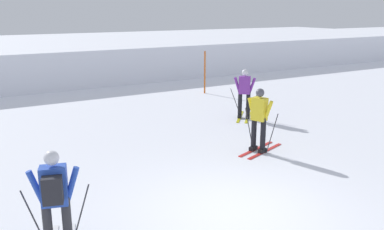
# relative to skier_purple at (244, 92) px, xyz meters

# --- Properties ---
(ground_plane) EXTENTS (120.00, 120.00, 0.00)m
(ground_plane) POSITION_rel_skier_purple_xyz_m (-4.31, -5.40, -0.92)
(ground_plane) COLOR white
(far_snow_ridge) EXTENTS (80.00, 9.77, 1.78)m
(far_snow_ridge) POSITION_rel_skier_purple_xyz_m (-4.31, 12.95, -0.03)
(far_snow_ridge) COLOR white
(far_snow_ridge) RESTS_ON ground
(skier_purple) EXTENTS (1.36, 1.42, 1.71)m
(skier_purple) POSITION_rel_skier_purple_xyz_m (0.00, 0.00, 0.00)
(skier_purple) COLOR gold
(skier_purple) RESTS_ON ground
(skier_yellow) EXTENTS (1.63, 0.95, 1.71)m
(skier_yellow) POSITION_rel_skier_purple_xyz_m (-1.78, -2.97, 0.00)
(skier_yellow) COLOR red
(skier_yellow) RESTS_ON ground
(skier_blue) EXTENTS (0.96, 1.64, 1.71)m
(skier_blue) POSITION_rel_skier_purple_xyz_m (-7.45, -5.20, 0.04)
(skier_blue) COLOR silver
(skier_blue) RESTS_ON ground
(trail_marker_pole) EXTENTS (0.07, 0.07, 1.89)m
(trail_marker_pole) POSITION_rel_skier_purple_xyz_m (1.15, 4.40, 0.03)
(trail_marker_pole) COLOR #C65614
(trail_marker_pole) RESTS_ON ground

